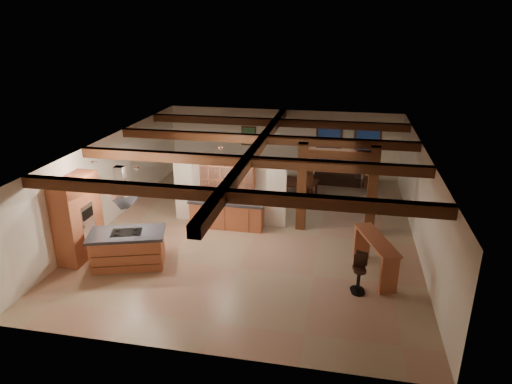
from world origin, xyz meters
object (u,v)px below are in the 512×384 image
(dining_table, at_px, (291,190))
(sofa, at_px, (337,177))
(kitchen_island, at_px, (128,248))
(bar_counter, at_px, (375,251))

(dining_table, height_order, sofa, dining_table)
(kitchen_island, xyz_separation_m, sofa, (5.54, 8.08, -0.23))
(kitchen_island, height_order, bar_counter, bar_counter)
(dining_table, relative_size, bar_counter, 0.94)
(kitchen_island, bearing_deg, dining_table, 57.65)
(sofa, bearing_deg, kitchen_island, 58.08)
(dining_table, distance_m, bar_counter, 6.00)
(sofa, bearing_deg, dining_table, 52.62)
(sofa, bearing_deg, bar_counter, 101.73)
(kitchen_island, height_order, dining_table, kitchen_island)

